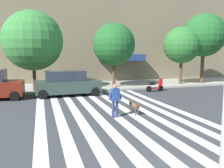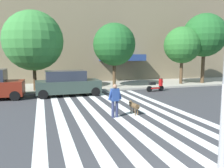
# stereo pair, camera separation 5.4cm
# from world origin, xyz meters

# --- Properties ---
(ground_plane) EXTENTS (160.00, 160.00, 0.00)m
(ground_plane) POSITION_xyz_m (0.00, 7.26, 0.00)
(ground_plane) COLOR #353538
(sidewalk_far) EXTENTS (80.00, 6.00, 0.15)m
(sidewalk_far) POSITION_xyz_m (0.00, 17.51, 0.07)
(sidewalk_far) COLOR #9D9788
(sidewalk_far) RESTS_ON ground_plane
(crosswalk_stripes) EXTENTS (7.65, 13.91, 0.01)m
(crosswalk_stripes) POSITION_xyz_m (0.03, 7.26, 0.00)
(crosswalk_stripes) COLOR silver
(crosswalk_stripes) RESTS_ON ground_plane
(parked_car_behind_first) EXTENTS (4.75, 2.11, 1.87)m
(parked_car_behind_first) POSITION_xyz_m (-1.61, 13.27, 0.92)
(parked_car_behind_first) COLOR #2E3C34
(parked_car_behind_first) RESTS_ON ground_plane
(parked_scooter) EXTENTS (1.63, 0.51, 1.11)m
(parked_scooter) POSITION_xyz_m (5.60, 13.09, 0.48)
(parked_scooter) COLOR black
(parked_scooter) RESTS_ON ground_plane
(street_tree_nearest) EXTENTS (4.75, 4.75, 6.38)m
(street_tree_nearest) POSITION_xyz_m (-3.97, 15.58, 4.15)
(street_tree_nearest) COLOR #4C3823
(street_tree_nearest) RESTS_ON sidewalk_far
(street_tree_middle) EXTENTS (3.82, 3.82, 5.72)m
(street_tree_middle) POSITION_xyz_m (2.90, 15.91, 3.95)
(street_tree_middle) COLOR #4C3823
(street_tree_middle) RESTS_ON sidewalk_far
(street_tree_further) EXTENTS (3.62, 3.62, 5.67)m
(street_tree_further) POSITION_xyz_m (10.03, 16.06, 4.00)
(street_tree_further) COLOR #4C3823
(street_tree_further) RESTS_ON sidewalk_far
(street_tree_furthest) EXTENTS (4.35, 4.35, 7.05)m
(street_tree_furthest) POSITION_xyz_m (12.52, 15.95, 5.00)
(street_tree_furthest) COLOR #4C3823
(street_tree_furthest) RESTS_ON sidewalk_far
(pedestrian_dog_walker) EXTENTS (0.71, 0.28, 1.64)m
(pedestrian_dog_walker) POSITION_xyz_m (-0.09, 6.43, 0.93)
(pedestrian_dog_walker) COLOR #282D4C
(pedestrian_dog_walker) RESTS_ON ground_plane
(dog_on_leash) EXTENTS (0.33, 1.06, 0.65)m
(dog_on_leash) POSITION_xyz_m (1.04, 6.76, 0.44)
(dog_on_leash) COLOR brown
(dog_on_leash) RESTS_ON ground_plane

